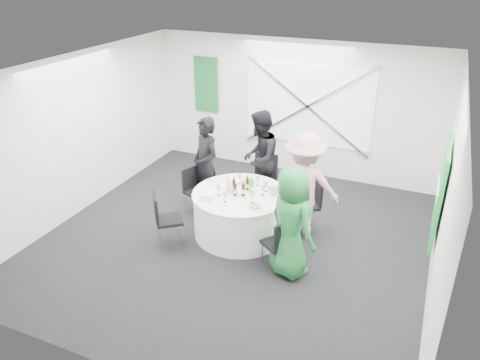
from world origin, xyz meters
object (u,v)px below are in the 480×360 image
at_px(chair_front_right, 280,241).
at_px(person_woman_pink, 303,187).
at_px(person_man_back, 260,158).
at_px(person_woman_green, 291,223).
at_px(green_water_bottle, 251,187).
at_px(chair_back, 264,177).
at_px(clear_water_bottle, 229,187).
at_px(chair_front_left, 164,216).
at_px(person_man_back_left, 206,165).
at_px(chair_back_right, 310,199).
at_px(chair_back_left, 194,187).
at_px(banquet_table, 240,214).

distance_m(chair_front_right, person_woman_pink, 1.11).
distance_m(chair_front_right, person_man_back, 2.20).
distance_m(person_woman_green, green_water_bottle, 1.19).
bearing_deg(chair_back, person_woman_green, -58.17).
bearing_deg(clear_water_bottle, person_woman_pink, 19.68).
distance_m(person_man_back, person_woman_pink, 1.37).
bearing_deg(person_man_back, chair_front_right, 23.26).
xyz_separation_m(chair_front_right, chair_front_left, (-1.91, -0.09, 0.04)).
relative_size(person_man_back_left, green_water_bottle, 5.83).
distance_m(chair_back_right, chair_front_left, 2.43).
xyz_separation_m(chair_back, chair_back_left, (-1.07, -0.68, -0.11)).
xyz_separation_m(chair_front_right, green_water_bottle, (-0.77, 0.76, 0.39)).
relative_size(banquet_table, chair_front_left, 1.74).
height_order(chair_back, person_woman_pink, person_woman_pink).
bearing_deg(chair_front_right, chair_back_left, -82.09).
xyz_separation_m(person_woman_pink, green_water_bottle, (-0.79, -0.27, -0.03)).
relative_size(chair_front_right, person_man_back, 0.47).
relative_size(chair_back_right, clear_water_bottle, 3.54).
relative_size(banquet_table, person_man_back, 0.88).
bearing_deg(green_water_bottle, clear_water_bottle, -158.60).
bearing_deg(person_woman_pink, clear_water_bottle, -0.67).
distance_m(chair_back_right, person_man_back_left, 1.95).
bearing_deg(clear_water_bottle, person_man_back_left, 139.55).
bearing_deg(chair_front_right, chair_front_left, -51.10).
bearing_deg(banquet_table, person_woman_green, -32.13).
height_order(green_water_bottle, clear_water_bottle, green_water_bottle).
xyz_separation_m(banquet_table, person_man_back_left, (-0.91, 0.57, 0.49)).
distance_m(banquet_table, person_man_back, 1.31).
distance_m(person_man_back, clear_water_bottle, 1.26).
distance_m(chair_back_right, person_woman_pink, 0.43).
xyz_separation_m(banquet_table, person_woman_pink, (0.95, 0.35, 0.53)).
bearing_deg(chair_back, chair_front_right, -61.84).
xyz_separation_m(chair_back_left, person_man_back_left, (0.16, 0.18, 0.39)).
distance_m(chair_back_right, person_man_back, 1.32).
xyz_separation_m(chair_back_right, person_woman_pink, (-0.06, -0.27, 0.33)).
relative_size(person_woman_green, green_water_bottle, 5.60).
bearing_deg(chair_back_left, green_water_bottle, -83.89).
xyz_separation_m(chair_front_left, clear_water_bottle, (0.80, 0.72, 0.34)).
bearing_deg(banquet_table, person_woman_pink, 20.34).
bearing_deg(clear_water_bottle, chair_front_left, -138.09).
bearing_deg(chair_back_left, chair_front_right, -98.03).
bearing_deg(person_man_back_left, person_woman_pink, 25.42).
xyz_separation_m(chair_back_left, chair_back_right, (2.08, 0.23, 0.09)).
distance_m(person_man_back_left, green_water_bottle, 1.18).
relative_size(chair_back, chair_front_left, 1.13).
bearing_deg(person_man_back_left, chair_front_left, -60.89).
bearing_deg(person_woman_green, chair_back_right, -54.95).
height_order(chair_back_right, person_man_back_left, person_man_back_left).
bearing_deg(chair_back, person_man_back, 135.62).
bearing_deg(green_water_bottle, person_man_back, 104.72).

